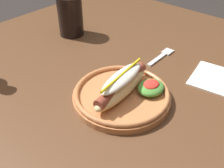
% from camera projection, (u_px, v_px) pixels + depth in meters
% --- Properties ---
extents(dining_table, '(1.36, 1.04, 0.74)m').
position_uv_depth(dining_table, '(79.00, 116.00, 0.70)').
color(dining_table, '#51331E').
rests_on(dining_table, ground_plane).
extents(hot_dog_plate, '(0.23, 0.23, 0.08)m').
position_uv_depth(hot_dog_plate, '(123.00, 92.00, 0.61)').
color(hot_dog_plate, '#B77042').
rests_on(hot_dog_plate, dining_table).
extents(fork, '(0.12, 0.03, 0.00)m').
position_uv_depth(fork, '(162.00, 56.00, 0.78)').
color(fork, silver).
rests_on(fork, dining_table).
extents(soda_cup, '(0.08, 0.08, 0.13)m').
position_uv_depth(soda_cup, '(70.00, 16.00, 0.86)').
color(soda_cup, black).
rests_on(soda_cup, dining_table).
extents(napkin, '(0.15, 0.14, 0.00)m').
position_uv_depth(napkin, '(216.00, 79.00, 0.68)').
color(napkin, white).
rests_on(napkin, dining_table).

